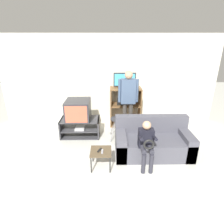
{
  "coord_description": "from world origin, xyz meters",
  "views": [
    {
      "loc": [
        -0.01,
        -2.08,
        2.45
      ],
      "look_at": [
        0.05,
        1.87,
        0.9
      ],
      "focal_mm": 30.0,
      "sensor_mm": 36.0,
      "label": 1
    }
  ],
  "objects_px": {
    "person_seated_child": "(146,141)",
    "remote_control_black": "(100,150)",
    "person_standing_adult": "(128,96)",
    "folding_stool": "(118,122)",
    "snack_table": "(101,153)",
    "media_shelf": "(125,106)",
    "tv_stand": "(80,127)",
    "television_flat": "(125,81)",
    "couch": "(153,142)",
    "remote_control_white": "(102,151)",
    "television_main": "(78,110)"
  },
  "relations": [
    {
      "from": "couch",
      "to": "media_shelf",
      "type": "bearing_deg",
      "value": 108.1
    },
    {
      "from": "remote_control_white",
      "to": "person_seated_child",
      "type": "height_order",
      "value": "person_seated_child"
    },
    {
      "from": "folding_stool",
      "to": "snack_table",
      "type": "relative_size",
      "value": 1.36
    },
    {
      "from": "tv_stand",
      "to": "person_seated_child",
      "type": "distance_m",
      "value": 2.04
    },
    {
      "from": "person_seated_child",
      "to": "person_standing_adult",
      "type": "bearing_deg",
      "value": 98.5
    },
    {
      "from": "media_shelf",
      "to": "remote_control_black",
      "type": "bearing_deg",
      "value": -108.39
    },
    {
      "from": "snack_table",
      "to": "remote_control_white",
      "type": "height_order",
      "value": "remote_control_white"
    },
    {
      "from": "media_shelf",
      "to": "person_seated_child",
      "type": "xyz_separation_m",
      "value": [
        0.25,
        -2.02,
        -0.01
      ]
    },
    {
      "from": "remote_control_black",
      "to": "couch",
      "type": "relative_size",
      "value": 0.09
    },
    {
      "from": "person_seated_child",
      "to": "couch",
      "type": "bearing_deg",
      "value": 62.72
    },
    {
      "from": "tv_stand",
      "to": "remote_control_white",
      "type": "relative_size",
      "value": 7.08
    },
    {
      "from": "media_shelf",
      "to": "television_flat",
      "type": "xyz_separation_m",
      "value": [
        -0.03,
        0.03,
        0.76
      ]
    },
    {
      "from": "couch",
      "to": "tv_stand",
      "type": "bearing_deg",
      "value": 153.9
    },
    {
      "from": "remote_control_black",
      "to": "person_seated_child",
      "type": "height_order",
      "value": "person_seated_child"
    },
    {
      "from": "television_flat",
      "to": "snack_table",
      "type": "height_order",
      "value": "television_flat"
    },
    {
      "from": "media_shelf",
      "to": "snack_table",
      "type": "xyz_separation_m",
      "value": [
        -0.65,
        -2.04,
        -0.26
      ]
    },
    {
      "from": "tv_stand",
      "to": "person_standing_adult",
      "type": "distance_m",
      "value": 1.52
    },
    {
      "from": "folding_stool",
      "to": "couch",
      "type": "relative_size",
      "value": 0.34
    },
    {
      "from": "television_main",
      "to": "snack_table",
      "type": "xyz_separation_m",
      "value": [
        0.64,
        -1.37,
        -0.41
      ]
    },
    {
      "from": "television_main",
      "to": "person_seated_child",
      "type": "bearing_deg",
      "value": -41.35
    },
    {
      "from": "snack_table",
      "to": "remote_control_white",
      "type": "distance_m",
      "value": 0.07
    },
    {
      "from": "tv_stand",
      "to": "remote_control_black",
      "type": "relative_size",
      "value": 7.08
    },
    {
      "from": "remote_control_black",
      "to": "remote_control_white",
      "type": "xyz_separation_m",
      "value": [
        0.06,
        -0.05,
        0.0
      ]
    },
    {
      "from": "tv_stand",
      "to": "television_flat",
      "type": "height_order",
      "value": "television_flat"
    },
    {
      "from": "television_main",
      "to": "snack_table",
      "type": "distance_m",
      "value": 1.57
    },
    {
      "from": "remote_control_black",
      "to": "tv_stand",
      "type": "bearing_deg",
      "value": 137.01
    },
    {
      "from": "television_flat",
      "to": "person_standing_adult",
      "type": "relative_size",
      "value": 0.37
    },
    {
      "from": "remote_control_black",
      "to": "couch",
      "type": "height_order",
      "value": "couch"
    },
    {
      "from": "remote_control_white",
      "to": "media_shelf",
      "type": "bearing_deg",
      "value": 74.32
    },
    {
      "from": "folding_stool",
      "to": "person_seated_child",
      "type": "xyz_separation_m",
      "value": [
        0.51,
        -1.16,
        0.1
      ]
    },
    {
      "from": "media_shelf",
      "to": "remote_control_white",
      "type": "height_order",
      "value": "media_shelf"
    },
    {
      "from": "couch",
      "to": "remote_control_black",
      "type": "bearing_deg",
      "value": -157.57
    },
    {
      "from": "person_seated_child",
      "to": "remote_control_black",
      "type": "bearing_deg",
      "value": -179.69
    },
    {
      "from": "remote_control_black",
      "to": "person_standing_adult",
      "type": "distance_m",
      "value": 1.81
    },
    {
      "from": "snack_table",
      "to": "couch",
      "type": "height_order",
      "value": "couch"
    },
    {
      "from": "television_flat",
      "to": "folding_stool",
      "type": "relative_size",
      "value": 1.11
    },
    {
      "from": "couch",
      "to": "person_seated_child",
      "type": "xyz_separation_m",
      "value": [
        -0.25,
        -0.48,
        0.29
      ]
    },
    {
      "from": "couch",
      "to": "person_seated_child",
      "type": "bearing_deg",
      "value": -117.28
    },
    {
      "from": "remote_control_white",
      "to": "couch",
      "type": "relative_size",
      "value": 0.09
    },
    {
      "from": "remote_control_black",
      "to": "couch",
      "type": "distance_m",
      "value": 1.27
    },
    {
      "from": "remote_control_white",
      "to": "person_seated_child",
      "type": "relative_size",
      "value": 0.15
    },
    {
      "from": "folding_stool",
      "to": "remote_control_black",
      "type": "bearing_deg",
      "value": -109.72
    },
    {
      "from": "tv_stand",
      "to": "remote_control_black",
      "type": "bearing_deg",
      "value": -66.67
    },
    {
      "from": "television_flat",
      "to": "folding_stool",
      "type": "height_order",
      "value": "television_flat"
    },
    {
      "from": "tv_stand",
      "to": "television_flat",
      "type": "relative_size",
      "value": 1.62
    },
    {
      "from": "tv_stand",
      "to": "snack_table",
      "type": "height_order",
      "value": "tv_stand"
    },
    {
      "from": "folding_stool",
      "to": "snack_table",
      "type": "height_order",
      "value": "folding_stool"
    },
    {
      "from": "media_shelf",
      "to": "person_standing_adult",
      "type": "relative_size",
      "value": 0.67
    },
    {
      "from": "television_main",
      "to": "media_shelf",
      "type": "bearing_deg",
      "value": 27.38
    },
    {
      "from": "folding_stool",
      "to": "snack_table",
      "type": "bearing_deg",
      "value": -108.36
    }
  ]
}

